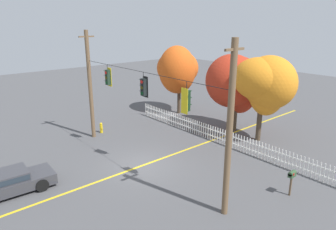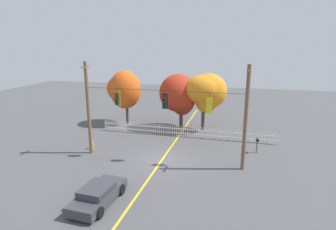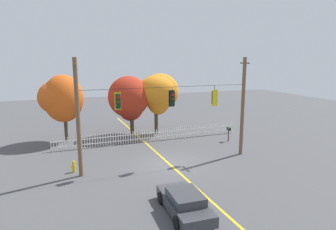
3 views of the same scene
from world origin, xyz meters
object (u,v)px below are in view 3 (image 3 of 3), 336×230
at_px(traffic_signal_southbound_primary, 214,98).
at_px(fire_hydrant, 74,166).
at_px(traffic_signal_northbound_primary, 172,99).
at_px(autumn_oak_far_east, 159,92).
at_px(parked_car, 185,202).
at_px(traffic_signal_northbound_secondary, 118,101).
at_px(autumn_maple_mid, 129,98).
at_px(autumn_maple_near_fence, 62,98).
at_px(roadside_mailbox, 229,130).

distance_m(traffic_signal_southbound_primary, fire_hydrant, 11.14).
bearing_deg(traffic_signal_northbound_primary, fire_hydrant, 173.04).
height_order(autumn_oak_far_east, parked_car, autumn_oak_far_east).
distance_m(traffic_signal_northbound_primary, parked_car, 8.32).
relative_size(traffic_signal_northbound_secondary, autumn_maple_mid, 0.24).
xyz_separation_m(autumn_oak_far_east, parked_car, (-4.16, -15.50, -3.63)).
distance_m(traffic_signal_northbound_secondary, traffic_signal_northbound_primary, 3.86).
bearing_deg(autumn_maple_near_fence, traffic_signal_northbound_primary, -51.35).
bearing_deg(parked_car, fire_hydrant, 121.61).
bearing_deg(traffic_signal_northbound_primary, autumn_oak_far_east, 76.68).
bearing_deg(autumn_maple_near_fence, roadside_mailbox, -20.47).
relative_size(traffic_signal_northbound_primary, autumn_oak_far_east, 0.23).
distance_m(traffic_signal_northbound_primary, fire_hydrant, 8.19).
bearing_deg(autumn_maple_near_fence, autumn_oak_far_east, -1.55).
height_order(traffic_signal_northbound_secondary, roadside_mailbox, traffic_signal_northbound_secondary).
relative_size(traffic_signal_southbound_primary, roadside_mailbox, 1.15).
bearing_deg(autumn_oak_far_east, traffic_signal_northbound_secondary, -124.34).
distance_m(traffic_signal_northbound_secondary, autumn_maple_near_fence, 9.50).
relative_size(autumn_maple_mid, autumn_oak_far_east, 0.97).
xyz_separation_m(traffic_signal_southbound_primary, autumn_oak_far_east, (-1.33, 8.66, -0.48)).
distance_m(traffic_signal_northbound_primary, autumn_maple_mid, 9.20).
xyz_separation_m(traffic_signal_southbound_primary, roadside_mailbox, (3.73, 3.60, -3.63)).
bearing_deg(roadside_mailbox, traffic_signal_southbound_primary, -136.03).
bearing_deg(traffic_signal_northbound_primary, autumn_maple_mid, 95.25).
xyz_separation_m(autumn_maple_near_fence, roadside_mailbox, (14.22, -5.31, -3.00)).
relative_size(autumn_oak_far_east, roadside_mailbox, 4.57).
bearing_deg(autumn_maple_mid, fire_hydrant, -126.05).
height_order(parked_car, fire_hydrant, parked_car).
relative_size(traffic_signal_northbound_primary, traffic_signal_southbound_primary, 0.93).
xyz_separation_m(traffic_signal_northbound_primary, autumn_oak_far_east, (2.05, 8.64, -0.56)).
relative_size(traffic_signal_northbound_secondary, autumn_oak_far_east, 0.23).
distance_m(traffic_signal_northbound_secondary, roadside_mailbox, 12.13).
xyz_separation_m(traffic_signal_northbound_secondary, autumn_oak_far_east, (5.91, 8.64, -0.58)).
distance_m(traffic_signal_northbound_secondary, autumn_maple_mid, 9.65).
distance_m(traffic_signal_northbound_secondary, parked_car, 8.24).
height_order(traffic_signal_northbound_secondary, traffic_signal_southbound_primary, same).
distance_m(autumn_maple_mid, autumn_oak_far_east, 2.96).
height_order(autumn_maple_mid, fire_hydrant, autumn_maple_mid).
xyz_separation_m(autumn_maple_near_fence, fire_hydrant, (0.26, -8.06, -3.68)).
height_order(traffic_signal_northbound_secondary, traffic_signal_northbound_primary, same).
xyz_separation_m(autumn_maple_near_fence, parked_car, (4.99, -15.75, -3.48)).
height_order(traffic_signal_northbound_secondary, autumn_maple_near_fence, autumn_maple_near_fence).
relative_size(traffic_signal_northbound_secondary, autumn_maple_near_fence, 0.23).
relative_size(traffic_signal_northbound_primary, autumn_maple_near_fence, 0.23).
bearing_deg(fire_hydrant, traffic_signal_southbound_primary, -4.78).
bearing_deg(roadside_mailbox, traffic_signal_northbound_secondary, -161.92).
relative_size(autumn_maple_near_fence, roadside_mailbox, 4.64).
distance_m(parked_car, fire_hydrant, 9.04).
bearing_deg(parked_car, autumn_maple_mid, 85.41).
height_order(autumn_maple_mid, roadside_mailbox, autumn_maple_mid).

